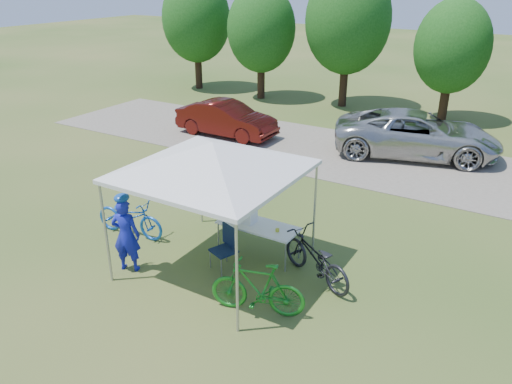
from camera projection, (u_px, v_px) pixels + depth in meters
ground at (217, 266)px, 10.45m from camera, size 100.00×100.00×0.00m
gravel_strip at (354, 156)px, 16.72m from camera, size 24.00×5.00×0.02m
canopy at (212, 146)px, 9.38m from camera, size 4.53×4.53×3.00m
treeline at (408, 30)px, 20.18m from camera, size 24.89×4.28×6.30m
folding_table at (258, 227)px, 10.63m from camera, size 1.75×0.73×0.72m
folding_chair at (227, 244)px, 10.24m from camera, size 0.59×0.62×0.90m
cooler at (245, 214)px, 10.70m from camera, size 0.48×0.32×0.34m
ice_cream_cup at (277, 230)px, 10.33m from camera, size 0.08×0.08×0.06m
cyclist at (126, 235)px, 10.04m from camera, size 0.68×0.56×1.59m
bike_blue at (130, 217)px, 11.53m from camera, size 1.85×0.80×0.94m
bike_green at (257, 288)px, 8.84m from camera, size 1.79×0.95×1.04m
bike_dark at (316, 258)px, 9.80m from camera, size 1.99×1.39×0.99m
minivan at (417, 134)px, 16.48m from camera, size 5.78×3.80×1.48m
sedan at (226, 119)px, 18.56m from camera, size 3.86×1.35×1.27m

